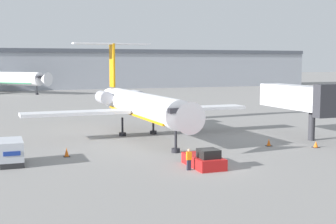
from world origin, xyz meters
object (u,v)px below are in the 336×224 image
Objects in this scene: luggage_cart at (11,152)px; traffic_cone_left at (67,152)px; airplane_main at (140,104)px; traffic_cone_right at (269,143)px; pushback_tug at (204,160)px; traffic_cone_mid at (316,144)px; worker_near_tug at (189,159)px; jet_bridge at (300,98)px.

traffic_cone_left is at bearing 18.69° from luggage_cart.
traffic_cone_right is (10.33, -10.75, -3.30)m from airplane_main.
traffic_cone_mid is at bearing 16.17° from pushback_tug.
worker_near_tug reaches higher than traffic_cone_right.
jet_bridge is at bearing 4.51° from traffic_cone_left.
traffic_cone_mid is at bearing -110.86° from jet_bridge.
traffic_cone_mid is at bearing 16.73° from worker_near_tug.
worker_near_tug is 13.61m from traffic_cone_right.
pushback_tug is at bearing -147.70° from traffic_cone_right.
worker_near_tug is 11.90m from traffic_cone_left.
jet_bridge reaches higher than worker_near_tug.
traffic_cone_left is (4.72, 1.60, -0.62)m from luggage_cart.
traffic_cone_mid is (28.55, -2.29, -0.72)m from luggage_cart.
traffic_cone_left is at bearing 133.88° from worker_near_tug.
pushback_tug is 11.93m from traffic_cone_right.
airplane_main is at bearing 43.79° from traffic_cone_left.
traffic_cone_left is 19.97m from traffic_cone_right.
traffic_cone_right reaches higher than traffic_cone_mid.
airplane_main is 7.07× the size of luggage_cart.
luggage_cart is 28.65m from traffic_cone_mid.
pushback_tug is at bearing -23.57° from luggage_cart.
pushback_tug is 14.58m from traffic_cone_mid.
traffic_cone_mid is at bearing -9.26° from traffic_cone_left.
airplane_main is 18.01m from worker_near_tug.
traffic_cone_left is at bearing -175.49° from jet_bridge.
airplane_main is 13.65m from traffic_cone_left.
traffic_cone_mid is 0.05× the size of jet_bridge.
luggage_cart reaches higher than pushback_tug.
traffic_cone_left is (-9.83, 7.95, -0.18)m from pushback_tug.
traffic_cone_right is at bearing 30.96° from worker_near_tug.
pushback_tug is (0.25, -17.12, -3.08)m from airplane_main.
traffic_cone_mid is 7.59m from jet_bridge.
airplane_main is at bearing 37.00° from luggage_cart.
traffic_cone_mid is (14.00, 4.06, -0.27)m from pushback_tug.
jet_bridge is at bearing 30.41° from traffic_cone_right.
traffic_cone_mid is at bearing -30.50° from traffic_cone_right.
luggage_cart is 2.25× the size of worker_near_tug.
traffic_cone_left is at bearing 175.48° from traffic_cone_right.
traffic_cone_right is 4.55m from traffic_cone_mid.
pushback_tug is 12.64m from traffic_cone_left.
luggage_cart is 5.21× the size of traffic_cone_right.
airplane_main reaches higher than pushback_tug.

